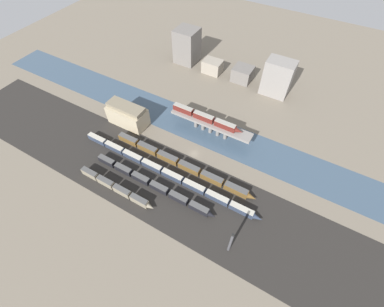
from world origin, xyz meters
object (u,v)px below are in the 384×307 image
signal_tower (231,243)px  train_on_bridge (206,118)px  warehouse_building (128,115)px  train_yard_mid (152,184)px  train_yard_far (164,172)px  train_yard_near (116,187)px  train_yard_outer (181,164)px

signal_tower → train_on_bridge: bearing=125.7°
warehouse_building → train_yard_mid: bearing=-38.3°
train_yard_mid → train_yard_far: 9.04m
train_yard_near → train_yard_mid: train_yard_near is taller
train_on_bridge → train_yard_far: bearing=-95.7°
train_yard_near → signal_tower: 59.38m
warehouse_building → signal_tower: bearing=-25.3°
train_yard_near → train_yard_far: size_ratio=0.42×
signal_tower → train_yard_near: bearing=-179.3°
train_yard_near → warehouse_building: (-23.06, 39.58, 4.27)m
train_yard_mid → train_yard_far: (1.31, 8.95, -0.05)m
signal_tower → train_yard_outer: bearing=145.6°
train_yard_near → train_on_bridge: bearing=71.4°
train_on_bridge → train_yard_far: size_ratio=0.42×
train_yard_near → train_yard_far: train_yard_near is taller
train_yard_near → train_yard_mid: bearing=36.2°
train_on_bridge → train_yard_outer: train_on_bridge is taller
train_yard_near → train_yard_outer: train_yard_near is taller
train_yard_far → warehouse_building: warehouse_building is taller
train_yard_near → train_yard_outer: (19.95, 27.50, -0.10)m
warehouse_building → signal_tower: signal_tower is taller
train_yard_far → signal_tower: size_ratio=6.06×
train_on_bridge → train_yard_near: size_ratio=0.99×
train_on_bridge → train_yard_near: bearing=-108.6°
train_yard_mid → train_yard_outer: bearing=71.0°
train_yard_mid → warehouse_building: warehouse_building is taller
train_yard_mid → warehouse_building: (-37.08, 29.31, 4.47)m
train_yard_mid → signal_tower: bearing=-12.0°
train_on_bridge → warehouse_building: 45.44m
train_yard_near → signal_tower: (59.06, 0.71, 6.16)m
train_yard_near → train_yard_mid: size_ratio=0.64×
train_yard_near → signal_tower: size_ratio=2.56×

